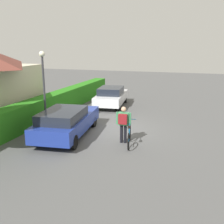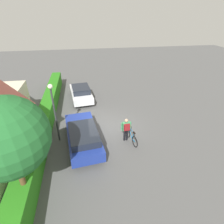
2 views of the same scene
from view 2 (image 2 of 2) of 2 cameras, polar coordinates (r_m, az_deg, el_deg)
ground_plane at (r=13.21m, az=-1.80°, el=-4.67°), size 60.00×60.00×0.00m
hedge_row at (r=13.10m, az=-20.62°, el=-3.73°), size 19.23×0.90×1.30m
parked_car_near at (r=11.33m, az=-9.10°, el=-7.16°), size 4.75×2.34×1.35m
parked_car_far at (r=17.10m, az=-9.70°, el=5.96°), size 4.15×2.17×1.34m
bicycle at (r=11.71m, az=5.98°, el=-7.57°), size 1.74×0.55×1.00m
person_rider at (r=11.43m, az=4.46°, el=-4.99°), size 0.36×0.65×1.60m
street_lamp at (r=11.15m, az=-17.83°, el=1.92°), size 0.28×0.28×3.85m
tree_kerbside at (r=7.21m, az=-29.94°, el=-6.96°), size 2.93×2.93×5.08m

